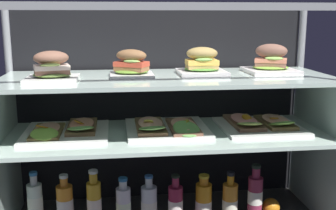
# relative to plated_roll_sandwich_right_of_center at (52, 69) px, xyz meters

# --- Properties ---
(case_frame) EXTENTS (1.39, 0.55, 0.95)m
(case_frame) POSITION_rel_plated_roll_sandwich_right_of_center_xyz_m (0.45, 0.22, -0.19)
(case_frame) COLOR gray
(case_frame) RESTS_ON ground
(riser_lower_tier) EXTENTS (1.32, 0.48, 0.37)m
(riser_lower_tier) POSITION_rel_plated_roll_sandwich_right_of_center_xyz_m (0.45, 0.06, -0.48)
(riser_lower_tier) COLOR silver
(riser_lower_tier) RESTS_ON case_base_deck
(shelf_lower_glass) EXTENTS (1.34, 0.50, 0.02)m
(shelf_lower_glass) POSITION_rel_plated_roll_sandwich_right_of_center_xyz_m (0.45, 0.06, -0.29)
(shelf_lower_glass) COLOR silver
(shelf_lower_glass) RESTS_ON riser_lower_tier
(riser_upper_tier) EXTENTS (1.32, 0.48, 0.22)m
(riser_upper_tier) POSITION_rel_plated_roll_sandwich_right_of_center_xyz_m (0.45, 0.06, -0.17)
(riser_upper_tier) COLOR silver
(riser_upper_tier) RESTS_ON shelf_lower_glass
(shelf_upper_glass) EXTENTS (1.34, 0.50, 0.02)m
(shelf_upper_glass) POSITION_rel_plated_roll_sandwich_right_of_center_xyz_m (0.45, 0.06, -0.05)
(shelf_upper_glass) COLOR silver
(shelf_upper_glass) RESTS_ON riser_upper_tier
(plated_roll_sandwich_right_of_center) EXTENTS (0.19, 0.19, 0.11)m
(plated_roll_sandwich_right_of_center) POSITION_rel_plated_roll_sandwich_right_of_center_xyz_m (0.00, 0.00, 0.00)
(plated_roll_sandwich_right_of_center) COLOR white
(plated_roll_sandwich_right_of_center) RESTS_ON shelf_upper_glass
(plated_roll_sandwich_left_of_center) EXTENTS (0.17, 0.17, 0.11)m
(plated_roll_sandwich_left_of_center) POSITION_rel_plated_roll_sandwich_right_of_center_xyz_m (0.30, 0.08, -0.00)
(plated_roll_sandwich_left_of_center) COLOR white
(plated_roll_sandwich_left_of_center) RESTS_ON shelf_upper_glass
(plated_roll_sandwich_mid_left) EXTENTS (0.20, 0.20, 0.11)m
(plated_roll_sandwich_mid_left) POSITION_rel_plated_roll_sandwich_right_of_center_xyz_m (0.59, 0.10, -0.00)
(plated_roll_sandwich_mid_left) COLOR white
(plated_roll_sandwich_mid_left) RESTS_ON shelf_upper_glass
(plated_roll_sandwich_center) EXTENTS (0.21, 0.21, 0.12)m
(plated_roll_sandwich_center) POSITION_rel_plated_roll_sandwich_right_of_center_xyz_m (0.90, 0.12, -0.00)
(plated_roll_sandwich_center) COLOR white
(plated_roll_sandwich_center) RESTS_ON shelf_upper_glass
(open_sandwich_tray_center) EXTENTS (0.34, 0.34, 0.06)m
(open_sandwich_tray_center) POSITION_rel_plated_roll_sandwich_right_of_center_xyz_m (0.03, 0.09, -0.26)
(open_sandwich_tray_center) COLOR white
(open_sandwich_tray_center) RESTS_ON shelf_lower_glass
(open_sandwich_tray_near_right_corner) EXTENTS (0.34, 0.35, 0.06)m
(open_sandwich_tray_near_right_corner) POSITION_rel_plated_roll_sandwich_right_of_center_xyz_m (0.44, 0.08, -0.26)
(open_sandwich_tray_near_right_corner) COLOR white
(open_sandwich_tray_near_right_corner) RESTS_ON shelf_lower_glass
(open_sandwich_tray_mid_right) EXTENTS (0.34, 0.34, 0.06)m
(open_sandwich_tray_mid_right) POSITION_rel_plated_roll_sandwich_right_of_center_xyz_m (0.85, 0.09, -0.26)
(open_sandwich_tray_mid_right) COLOR white
(open_sandwich_tray_mid_right) RESTS_ON shelf_lower_glass
(juice_bottle_back_center) EXTENTS (0.06, 0.06, 0.25)m
(juice_bottle_back_center) POSITION_rel_plated_roll_sandwich_right_of_center_xyz_m (-0.10, 0.05, -0.57)
(juice_bottle_back_center) COLOR silver
(juice_bottle_back_center) RESTS_ON case_base_deck
(juice_bottle_back_left) EXTENTS (0.07, 0.07, 0.23)m
(juice_bottle_back_left) POSITION_rel_plated_roll_sandwich_right_of_center_xyz_m (0.01, 0.05, -0.57)
(juice_bottle_back_left) COLOR orange
(juice_bottle_back_left) RESTS_ON case_base_deck
(juice_bottle_near_post) EXTENTS (0.06, 0.06, 0.25)m
(juice_bottle_near_post) POSITION_rel_plated_roll_sandwich_right_of_center_xyz_m (0.14, 0.04, -0.57)
(juice_bottle_near_post) COLOR gold
(juice_bottle_near_post) RESTS_ON case_base_deck
(juice_bottle_front_left_end) EXTENTS (0.06, 0.06, 0.21)m
(juice_bottle_front_left_end) POSITION_rel_plated_roll_sandwich_right_of_center_xyz_m (0.26, 0.04, -0.58)
(juice_bottle_front_left_end) COLOR white
(juice_bottle_front_left_end) RESTS_ON case_base_deck
(juice_bottle_back_right) EXTENTS (0.07, 0.07, 0.21)m
(juice_bottle_back_right) POSITION_rel_plated_roll_sandwich_right_of_center_xyz_m (0.36, 0.05, -0.59)
(juice_bottle_back_right) COLOR white
(juice_bottle_back_right) RESTS_ON case_base_deck
(juice_bottle_front_right_end) EXTENTS (0.06, 0.06, 0.21)m
(juice_bottle_front_right_end) POSITION_rel_plated_roll_sandwich_right_of_center_xyz_m (0.48, 0.04, -0.59)
(juice_bottle_front_right_end) COLOR maroon
(juice_bottle_front_right_end) RESTS_ON case_base_deck
(juice_bottle_front_middle) EXTENTS (0.07, 0.07, 0.20)m
(juice_bottle_front_middle) POSITION_rel_plated_roll_sandwich_right_of_center_xyz_m (0.60, 0.05, -0.59)
(juice_bottle_front_middle) COLOR orange
(juice_bottle_front_middle) RESTS_ON case_base_deck
(juice_bottle_front_second) EXTENTS (0.07, 0.07, 0.21)m
(juice_bottle_front_second) POSITION_rel_plated_roll_sandwich_right_of_center_xyz_m (0.72, 0.05, -0.59)
(juice_bottle_front_second) COLOR orange
(juice_bottle_front_second) RESTS_ON case_base_deck
(juice_bottle_tucked_behind) EXTENTS (0.06, 0.06, 0.25)m
(juice_bottle_tucked_behind) POSITION_rel_plated_roll_sandwich_right_of_center_xyz_m (0.82, 0.02, -0.57)
(juice_bottle_tucked_behind) COLOR #902A48
(juice_bottle_tucked_behind) RESTS_ON case_base_deck
(orange_fruit_beside_bottles) EXTENTS (0.08, 0.08, 0.08)m
(orange_fruit_beside_bottles) POSITION_rel_plated_roll_sandwich_right_of_center_xyz_m (0.90, 0.05, -0.63)
(orange_fruit_beside_bottles) COLOR orange
(orange_fruit_beside_bottles) RESTS_ON case_base_deck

